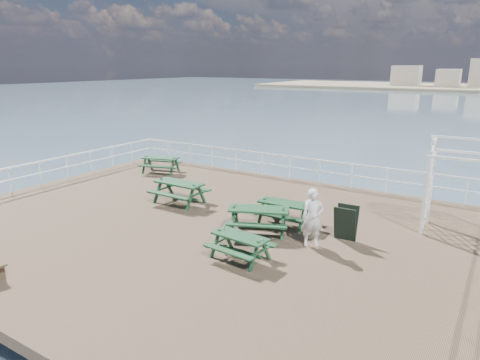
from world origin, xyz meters
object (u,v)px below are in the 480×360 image
object	(u,v)px
picnic_table_b	(285,208)
picnic_table_c	(259,215)
person	(313,218)
picnic_table_d	(179,188)
picnic_table_e	(240,242)
trellis_arbor	(468,193)
picnic_table_a	(160,161)

from	to	relation	value
picnic_table_b	picnic_table_c	xyz separation A→B (m)	(-0.37, -1.12, 0.04)
picnic_table_b	person	size ratio (longest dim) A/B	1.03
picnic_table_d	picnic_table_b	bearing A→B (deg)	2.66
picnic_table_c	picnic_table_e	world-z (taller)	picnic_table_c
picnic_table_d	person	distance (m)	6.00
picnic_table_d	person	bearing A→B (deg)	-9.14
picnic_table_c	trellis_arbor	bearing A→B (deg)	7.19
picnic_table_d	person	world-z (taller)	person
picnic_table_a	person	world-z (taller)	person
trellis_arbor	picnic_table_d	bearing A→B (deg)	-167.92
person	picnic_table_e	bearing A→B (deg)	-155.99
picnic_table_c	person	distance (m)	1.86
picnic_table_a	trellis_arbor	xyz separation A→B (m)	(13.53, -1.00, 0.81)
picnic_table_d	picnic_table_a	bearing A→B (deg)	141.00
picnic_table_c	picnic_table_d	size ratio (longest dim) A/B	1.18
picnic_table_d	trellis_arbor	world-z (taller)	trellis_arbor
picnic_table_b	trellis_arbor	world-z (taller)	trellis_arbor
trellis_arbor	picnic_table_c	bearing A→B (deg)	-150.95
picnic_table_d	picnic_table_e	distance (m)	5.43
picnic_table_d	trellis_arbor	size ratio (longest dim) A/B	0.64
trellis_arbor	person	world-z (taller)	trellis_arbor
picnic_table_d	picnic_table_e	size ratio (longest dim) A/B	1.14
picnic_table_a	person	xyz separation A→B (m)	(9.82, -4.28, 0.31)
picnic_table_e	picnic_table_b	bearing A→B (deg)	98.36
person	picnic_table_b	bearing A→B (deg)	110.24
picnic_table_a	person	size ratio (longest dim) A/B	1.22
picnic_table_a	picnic_table_b	size ratio (longest dim) A/B	1.18
picnic_table_e	picnic_table_d	bearing A→B (deg)	153.11
picnic_table_b	trellis_arbor	xyz separation A→B (m)	(5.17, 2.10, 0.81)
picnic_table_a	picnic_table_e	xyz separation A→B (m)	(8.50, -6.17, -0.06)
picnic_table_c	picnic_table_e	bearing A→B (deg)	-97.88
picnic_table_d	trellis_arbor	xyz separation A→B (m)	(9.61, 2.25, 0.76)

